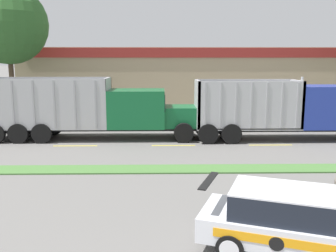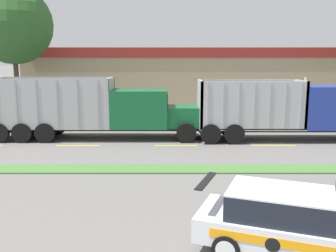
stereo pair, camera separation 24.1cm
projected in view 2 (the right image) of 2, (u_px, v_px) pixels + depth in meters
grass_verge at (146, 169)px, 16.07m from camera, size 120.00×1.23×0.06m
centre_line_4 at (77, 145)px, 20.61m from camera, size 2.40×0.14×0.01m
centre_line_5 at (175, 145)px, 20.62m from camera, size 2.40×0.14×0.01m
centre_line_6 at (273, 145)px, 20.63m from camera, size 2.40×0.14×0.01m
dump_truck_lead at (303, 112)px, 21.81m from camera, size 10.60×2.57×3.73m
dump_truck_mid at (114, 112)px, 22.24m from camera, size 12.40×2.76×3.62m
rally_car at (286, 221)px, 9.00m from camera, size 4.79×3.29×1.63m
store_building_backdrop at (201, 78)px, 37.32m from camera, size 31.49×12.10×5.69m
tree_behind_left at (12, 17)px, 27.18m from camera, size 5.73×5.73×11.48m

